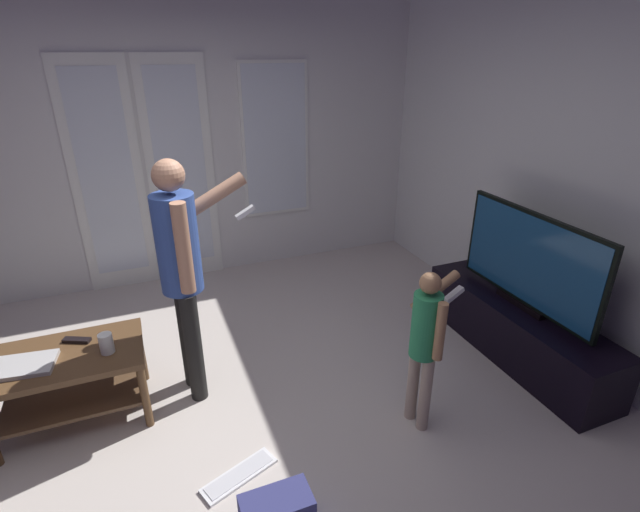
{
  "coord_description": "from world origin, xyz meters",
  "views": [
    {
      "loc": [
        -0.29,
        -2.21,
        2.19
      ],
      "look_at": [
        0.69,
        0.22,
        1.01
      ],
      "focal_mm": 26.32,
      "sensor_mm": 36.0,
      "label": 1
    }
  ],
  "objects": [
    {
      "name": "ground_plane",
      "position": [
        0.0,
        0.0,
        -0.01
      ],
      "size": [
        5.24,
        4.93,
        0.02
      ],
      "primitive_type": "cube",
      "color": "beige"
    },
    {
      "name": "cup_near_edge",
      "position": [
        -0.6,
        0.47,
        0.55
      ],
      "size": [
        0.08,
        0.08,
        0.13
      ],
      "primitive_type": "cylinder",
      "color": "white",
      "rests_on": "coffee_table"
    },
    {
      "name": "wall_back_with_doors",
      "position": [
        0.02,
        2.43,
        1.35
      ],
      "size": [
        5.24,
        0.09,
        2.78
      ],
      "color": "silver",
      "rests_on": "ground_plane"
    },
    {
      "name": "person_adult",
      "position": [
        -0.09,
        0.53,
        0.97
      ],
      "size": [
        0.67,
        0.48,
        1.62
      ],
      "color": "black",
      "rests_on": "ground_plane"
    },
    {
      "name": "coffee_table",
      "position": [
        -0.85,
        0.54,
        0.35
      ],
      "size": [
        0.89,
        0.55,
        0.48
      ],
      "color": "brown",
      "rests_on": "ground_plane"
    },
    {
      "name": "person_child",
      "position": [
        1.15,
        -0.31,
        0.64
      ],
      "size": [
        0.47,
        0.33,
        1.06
      ],
      "color": "tan",
      "rests_on": "ground_plane"
    },
    {
      "name": "wall_right_plain",
      "position": [
        2.59,
        0.0,
        1.38
      ],
      "size": [
        0.06,
        4.93,
        2.75
      ],
      "color": "silver",
      "rests_on": "ground_plane"
    },
    {
      "name": "flat_screen_tv",
      "position": [
        2.23,
        0.04,
        0.79
      ],
      "size": [
        0.08,
        1.24,
        0.72
      ],
      "color": "black",
      "rests_on": "tv_stand"
    },
    {
      "name": "tv_remote_black",
      "position": [
        -0.78,
        0.66,
        0.5
      ],
      "size": [
        0.17,
        0.12,
        0.02
      ],
      "primitive_type": "cube",
      "rotation": [
        0.0,
        0.0,
        -0.45
      ],
      "color": "black",
      "rests_on": "coffee_table"
    },
    {
      "name": "laptop_closed",
      "position": [
        -1.05,
        0.49,
        0.5
      ],
      "size": [
        0.37,
        0.28,
        0.03
      ],
      "primitive_type": "cube",
      "rotation": [
        0.0,
        0.0,
        -0.13
      ],
      "color": "#BCBAB8",
      "rests_on": "coffee_table"
    },
    {
      "name": "tv_stand",
      "position": [
        2.23,
        0.03,
        0.21
      ],
      "size": [
        0.44,
        1.64,
        0.43
      ],
      "color": "black",
      "rests_on": "ground_plane"
    },
    {
      "name": "loose_keyboard",
      "position": [
        -0.0,
        -0.3,
        0.01
      ],
      "size": [
        0.46,
        0.28,
        0.02
      ],
      "color": "white",
      "rests_on": "ground_plane"
    }
  ]
}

